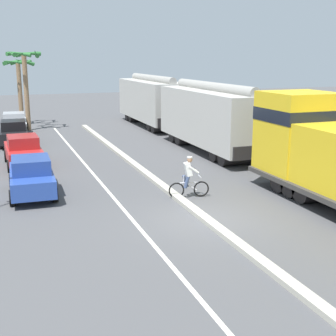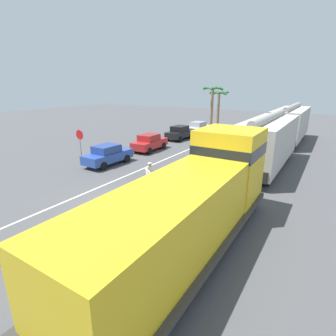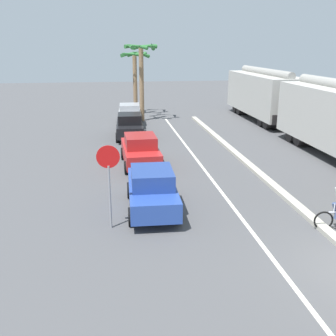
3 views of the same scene
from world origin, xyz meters
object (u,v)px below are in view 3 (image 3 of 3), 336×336
at_px(parked_car_red, 140,150).
at_px(palm_tree_far, 135,66).
at_px(palm_tree_near, 141,62).
at_px(parked_car_blue, 152,189).
at_px(parked_car_black, 130,126).
at_px(stop_sign, 109,171).
at_px(hopper_car_middle, 263,95).
at_px(parked_car_silver, 130,114).

bearing_deg(parked_car_red, palm_tree_far, 87.18).
xyz_separation_m(parked_car_red, palm_tree_near, (1.07, 12.58, 3.86)).
bearing_deg(parked_car_blue, parked_car_black, 91.04).
xyz_separation_m(stop_sign, palm_tree_near, (2.62, 19.67, 2.66)).
relative_size(parked_car_black, palm_tree_far, 0.76).
height_order(palm_tree_near, palm_tree_far, palm_tree_near).
height_order(parked_car_red, parked_car_black, same).
bearing_deg(palm_tree_near, parked_car_blue, -93.35).
distance_m(parked_car_black, stop_sign, 13.69).
xyz_separation_m(palm_tree_near, palm_tree_far, (-0.30, 3.21, -0.44)).
relative_size(hopper_car_middle, palm_tree_far, 1.89).
xyz_separation_m(parked_car_blue, palm_tree_far, (0.78, 21.54, 3.43)).
relative_size(parked_car_black, parked_car_silver, 1.00).
bearing_deg(parked_car_red, parked_car_silver, 90.01).
bearing_deg(parked_car_silver, palm_tree_near, 56.43).
height_order(parked_car_silver, stop_sign, stop_sign).
relative_size(parked_car_red, palm_tree_far, 0.76).
relative_size(palm_tree_near, palm_tree_far, 1.11).
relative_size(hopper_car_middle, stop_sign, 3.68).
bearing_deg(parked_car_silver, palm_tree_far, 80.83).
bearing_deg(palm_tree_far, parked_car_blue, -92.06).
height_order(parked_car_blue, parked_car_red, same).
distance_m(parked_car_blue, stop_sign, 2.37).
bearing_deg(hopper_car_middle, parked_car_blue, -122.28).
bearing_deg(parked_car_black, palm_tree_far, 83.88).
height_order(parked_car_black, palm_tree_near, palm_tree_near).
bearing_deg(parked_car_blue, palm_tree_far, 87.94).
bearing_deg(parked_car_red, stop_sign, -102.27).
relative_size(hopper_car_middle, palm_tree_near, 1.70).
bearing_deg(hopper_car_middle, parked_car_red, -133.35).
height_order(hopper_car_middle, palm_tree_far, palm_tree_far).
bearing_deg(hopper_car_middle, palm_tree_far, 157.85).
bearing_deg(palm_tree_near, palm_tree_far, 95.31).
xyz_separation_m(hopper_car_middle, parked_car_black, (-11.21, -5.15, -1.26)).
bearing_deg(parked_car_blue, stop_sign, -139.18).
distance_m(parked_car_red, stop_sign, 7.35).
height_order(hopper_car_middle, stop_sign, hopper_car_middle).
height_order(parked_car_black, stop_sign, stop_sign).
distance_m(hopper_car_middle, stop_sign, 22.52).
distance_m(palm_tree_near, palm_tree_far, 3.25).
distance_m(parked_car_blue, parked_car_red, 5.75).
bearing_deg(parked_car_silver, parked_car_blue, -89.99).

